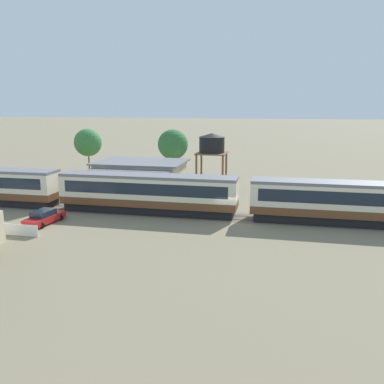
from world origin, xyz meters
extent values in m
plane|color=#7A7056|center=(0.00, 0.00, 0.00)|extent=(600.00, 600.00, 0.00)
cube|color=brown|center=(11.68, 0.90, 1.30)|extent=(19.18, 3.13, 0.80)
cube|color=beige|center=(11.68, 0.90, 2.79)|extent=(19.18, 3.13, 2.18)
cube|color=#192330|center=(11.68, 0.90, 2.90)|extent=(17.65, 3.17, 1.22)
cube|color=slate|center=(11.68, 0.90, 4.03)|extent=(19.18, 2.94, 0.30)
cube|color=black|center=(11.68, 0.90, 0.46)|extent=(18.41, 2.69, 0.88)
cylinder|color=black|center=(5.35, 0.19, 0.45)|extent=(0.90, 0.18, 0.90)
cylinder|color=black|center=(5.35, 1.62, 0.45)|extent=(0.90, 0.18, 0.90)
cube|color=brown|center=(-8.89, 0.90, 1.30)|extent=(19.18, 3.13, 0.80)
cube|color=beige|center=(-8.89, 0.90, 2.79)|extent=(19.18, 3.13, 2.18)
cube|color=#192330|center=(-8.89, 0.90, 2.90)|extent=(17.65, 3.17, 1.22)
cube|color=slate|center=(-8.89, 0.90, 4.03)|extent=(19.18, 2.94, 0.30)
cube|color=black|center=(-8.89, 0.90, 0.46)|extent=(18.41, 2.69, 0.88)
cylinder|color=black|center=(-2.56, 0.19, 0.45)|extent=(0.90, 0.18, 0.90)
cylinder|color=black|center=(-2.56, 1.62, 0.45)|extent=(0.90, 0.18, 0.90)
cylinder|color=black|center=(-15.22, 0.19, 0.45)|extent=(0.90, 0.18, 0.90)
cylinder|color=black|center=(-15.22, 1.62, 0.45)|extent=(0.90, 0.18, 0.90)
cylinder|color=black|center=(-23.13, 0.19, 0.45)|extent=(0.90, 0.18, 0.90)
cylinder|color=black|center=(-23.13, 1.62, 0.45)|extent=(0.90, 0.18, 0.90)
cube|color=#665B51|center=(-13.47, 0.90, 0.01)|extent=(114.97, 3.60, 0.01)
cube|color=#4C4238|center=(-13.47, 0.19, 0.02)|extent=(114.97, 0.12, 0.04)
cube|color=#4C4238|center=(-13.47, 1.62, 0.02)|extent=(114.97, 0.12, 0.04)
cube|color=beige|center=(-13.47, 12.01, 1.90)|extent=(10.98, 7.58, 3.79)
cube|color=slate|center=(-13.47, 12.01, 3.89)|extent=(11.86, 8.19, 0.20)
cube|color=slate|center=(-13.47, 7.42, 3.39)|extent=(10.55, 1.60, 0.16)
cylinder|color=brown|center=(-13.47, 6.82, 1.66)|extent=(0.14, 0.14, 3.31)
cylinder|color=brown|center=(-2.42, 15.79, 2.49)|extent=(0.28, 0.28, 4.98)
cylinder|color=brown|center=(-5.92, 15.79, 2.49)|extent=(0.28, 0.28, 4.98)
cylinder|color=brown|center=(-2.42, 12.29, 2.49)|extent=(0.28, 0.28, 4.98)
cylinder|color=brown|center=(-5.92, 12.29, 2.49)|extent=(0.28, 0.28, 4.98)
cube|color=brown|center=(-4.17, 14.04, 5.06)|extent=(4.00, 4.00, 0.16)
cylinder|color=black|center=(-4.17, 14.04, 6.19)|extent=(3.37, 3.37, 2.09)
cone|color=black|center=(-4.17, 14.04, 7.48)|extent=(3.54, 3.54, 0.50)
cube|color=red|center=(-17.60, -5.08, 0.49)|extent=(2.22, 4.69, 0.63)
cube|color=#192330|center=(-17.61, -5.21, 1.08)|extent=(1.73, 2.41, 0.56)
cylinder|color=black|center=(-16.68, -3.77, 0.31)|extent=(0.62, 0.20, 0.62)
cylinder|color=black|center=(-18.21, -3.60, 0.31)|extent=(0.62, 0.20, 0.62)
cylinder|color=black|center=(-16.98, -6.56, 0.31)|extent=(0.62, 0.20, 0.62)
cylinder|color=black|center=(-18.51, -6.39, 0.31)|extent=(0.62, 0.20, 0.62)
cylinder|color=#4C3823|center=(-11.78, 22.36, 1.93)|extent=(0.30, 0.30, 3.87)
sphere|color=#2D6633|center=(-11.78, 22.36, 5.29)|extent=(4.76, 4.76, 4.76)
cylinder|color=brown|center=(-26.74, 23.32, 1.92)|extent=(0.24, 0.24, 3.85)
sphere|color=#387538|center=(-26.74, 23.32, 5.23)|extent=(4.61, 4.61, 4.61)
camera|label=1|loc=(4.73, -39.59, 11.49)|focal=38.00mm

